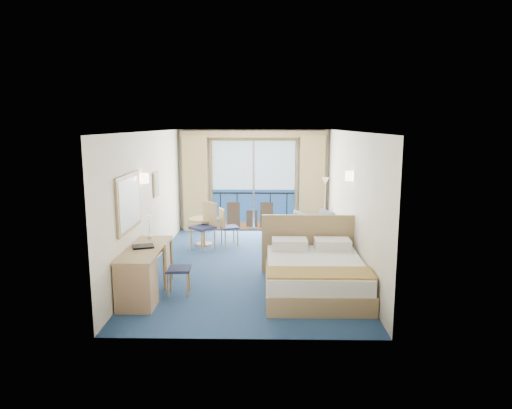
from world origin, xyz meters
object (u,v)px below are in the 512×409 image
table_chair_b (206,223)px  nightstand (337,252)px  armchair (314,225)px  bed (314,273)px  desk (138,278)px  table_chair_a (226,225)px  floor_lamp (325,191)px  desk_chair (174,265)px  round_table (204,225)px

table_chair_b → nightstand: bearing=21.9°
armchair → table_chair_b: size_ratio=0.75×
bed → table_chair_b: 3.46m
desk → table_chair_b: 3.38m
nightstand → table_chair_a: (-2.40, 1.46, 0.25)m
floor_lamp → desk_chair: 5.39m
bed → desk: bed is taller
round_table → table_chair_b: 0.43m
table_chair_a → nightstand: bearing=-143.1°
nightstand → desk_chair: size_ratio=0.55×
floor_lamp → desk_chair: bearing=-125.3°
floor_lamp → desk: 6.05m
nightstand → table_chair_b: size_ratio=0.46×
nightstand → floor_lamp: bearing=88.4°
armchair → desk: size_ratio=0.47×
round_table → table_chair_a: 0.55m
bed → armchair: (0.38, 3.56, 0.05)m
desk → armchair: bearing=52.6°
nightstand → floor_lamp: (0.07, 2.64, 0.87)m
nightstand → desk_chair: (-3.02, -1.73, 0.27)m
bed → nightstand: size_ratio=4.32×
armchair → table_chair_b: bearing=-2.5°
desk → round_table: desk is taller
nightstand → armchair: (-0.26, 2.01, 0.12)m
round_table → table_chair_a: table_chair_a is taller
round_table → table_chair_a: bearing=-4.7°
armchair → floor_lamp: floor_lamp is taller
bed → table_chair_a: (-1.76, 3.02, 0.18)m
nightstand → armchair: armchair is taller
bed → armchair: 3.58m
table_chair_b → floor_lamp: bearing=71.0°
desk_chair → round_table: 3.24m
nightstand → desk_chair: desk_chair is taller
armchair → round_table: size_ratio=1.15×
armchair → floor_lamp: (0.33, 0.63, 0.75)m
floor_lamp → desk_chair: floor_lamp is taller
desk → bed: bearing=12.9°
nightstand → armchair: bearing=97.3°
round_table → bed: bearing=-53.0°
bed → table_chair_a: 3.50m
nightstand → table_chair_b: bearing=158.7°
bed → round_table: size_ratio=3.06×
nightstand → table_chair_b: 3.06m
desk_chair → table_chair_b: 2.85m
floor_lamp → table_chair_a: bearing=-154.5°
round_table → table_chair_b: bearing=-75.0°
floor_lamp → bed: bearing=-99.6°
bed → round_table: 3.83m
table_chair_b → desk_chair: bearing=-50.5°
nightstand → desk_chair: 3.49m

